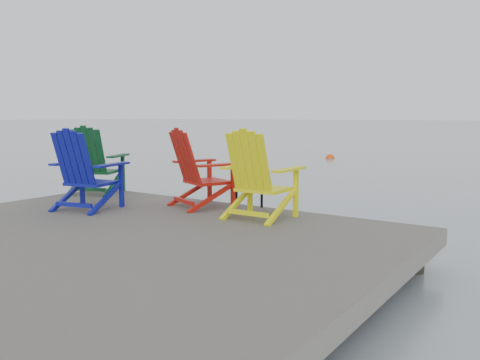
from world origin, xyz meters
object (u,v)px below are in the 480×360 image
Objects in this scene: chair_yellow at (258,175)px; buoy_b at (330,158)px; handrail at (249,169)px; chair_green at (94,161)px; chair_red at (199,169)px; chair_blue at (84,170)px.

chair_yellow reaches higher than buoy_b.
chair_yellow reaches higher than handrail.
handrail is 2.34× the size of buoy_b.
chair_green is 2.24m from chair_red.
handrail is 0.81× the size of chair_blue.
chair_green is 2.90× the size of buoy_b.
buoy_b is at bearing 110.14° from chair_yellow.
chair_blue is 2.89× the size of buoy_b.
chair_red is (1.19, 1.05, -0.00)m from chair_blue.
chair_yellow is (3.39, -0.22, 0.00)m from chair_green.
chair_green is 3.39m from chair_yellow.
chair_green is at bearing -81.70° from buoy_b.
chair_green reaches higher than chair_blue.
chair_yellow is at bearing 7.41° from chair_blue.
chair_red is at bearing -138.42° from handrail.
chair_green reaches higher than chair_red.
chair_yellow is at bearing -49.81° from handrail.
chair_blue is 1.00× the size of chair_red.
chair_blue is 2.48m from chair_yellow.
chair_green is at bearing -156.15° from chair_red.
handrail is 0.81× the size of chair_green.
chair_red is 2.88× the size of buoy_b.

